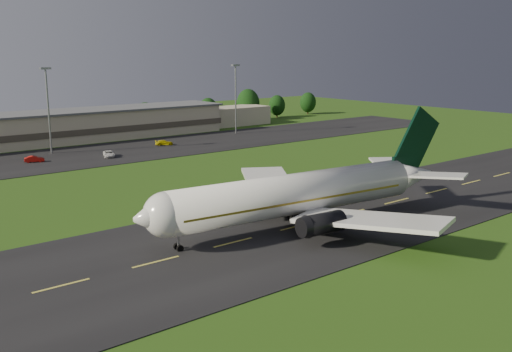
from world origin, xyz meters
TOP-DOWN VIEW (x-y plane):
  - ground at (0.00, 0.00)m, footprint 360.00×360.00m
  - taxiway at (0.00, 0.00)m, footprint 220.00×30.00m
  - apron at (0.00, 72.00)m, footprint 260.00×30.00m
  - airliner at (11.37, -0.09)m, footprint 51.23×41.94m
  - terminal at (6.40, 96.18)m, footprint 145.00×16.00m
  - light_mast_centre at (5.00, 80.00)m, footprint 2.40×1.20m
  - light_mast_east at (60.00, 80.00)m, footprint 2.40×1.20m
  - tree_line at (26.87, 105.87)m, footprint 198.89×9.76m
  - service_vehicle_b at (-1.92, 70.99)m, footprint 4.43×2.75m
  - service_vehicle_c at (13.65, 66.82)m, footprint 3.85×5.55m
  - service_vehicle_d at (32.17, 73.91)m, footprint 4.96×3.58m

SIDE VIEW (x-z plane):
  - ground at x=0.00m, z-range 0.00..0.00m
  - taxiway at x=0.00m, z-range 0.00..0.10m
  - apron at x=0.00m, z-range 0.00..0.10m
  - service_vehicle_d at x=32.17m, z-range 0.10..1.43m
  - service_vehicle_b at x=-1.92m, z-range 0.10..1.48m
  - service_vehicle_c at x=13.65m, z-range 0.10..1.51m
  - terminal at x=6.40m, z-range -0.21..8.19m
  - airliner at x=11.37m, z-range -3.13..12.45m
  - tree_line at x=26.87m, z-range -0.39..10.74m
  - light_mast_centre at x=5.00m, z-range 2.56..22.91m
  - light_mast_east at x=60.00m, z-range 2.56..22.91m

